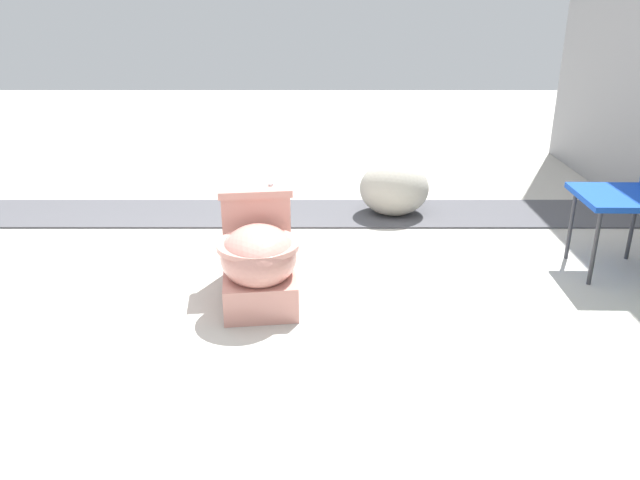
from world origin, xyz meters
TOP-DOWN VIEW (x-y plane):
  - ground_plane at (0.00, 0.00)m, footprint 14.00×14.00m
  - gravel_strip at (-1.26, 0.50)m, footprint 0.56×8.00m
  - toilet at (-0.03, 0.05)m, footprint 0.67×0.45m
  - boulder_near at (-1.26, 0.85)m, footprint 0.41×0.47m

SIDE VIEW (x-z plane):
  - ground_plane at x=0.00m, z-range 0.00..0.00m
  - gravel_strip at x=-1.26m, z-range 0.00..0.01m
  - boulder_near at x=-1.26m, z-range 0.00..0.37m
  - toilet at x=-0.03m, z-range -0.04..0.48m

